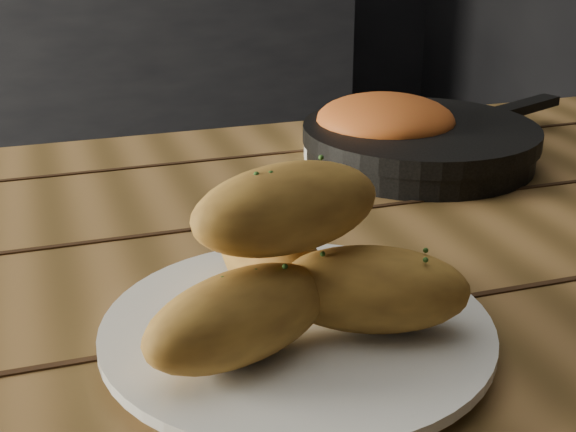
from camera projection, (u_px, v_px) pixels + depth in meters
The scene contains 5 objects.
table at pixel (286, 367), 0.72m from camera, with size 1.45×0.86×0.75m.
plate at pixel (297, 333), 0.56m from camera, with size 0.27×0.27×0.02m.
bread_rolls at pixel (292, 268), 0.53m from camera, with size 0.24×0.20×0.12m.
skillet at pixel (421, 143), 0.93m from camera, with size 0.39×0.27×0.05m.
bowl at pixel (385, 130), 0.95m from camera, with size 0.19×0.19×0.07m.
Camera 1 is at (0.26, -1.29, 1.05)m, focal length 50.00 mm.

